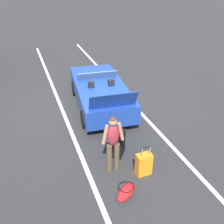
{
  "coord_description": "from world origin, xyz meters",
  "views": [
    {
      "loc": [
        -8.39,
        2.62,
        4.8
      ],
      "look_at": [
        -1.79,
        0.19,
        0.75
      ],
      "focal_mm": 41.31,
      "sensor_mm": 36.0,
      "label": 1
    }
  ],
  "objects_px": {
    "suitcase_medium_bright": "(144,164)",
    "traveler_person": "(113,141)",
    "duffel_bag": "(126,192)",
    "suitcase_large_black": "(118,144)",
    "convertible_car": "(99,90)"
  },
  "relations": [
    {
      "from": "duffel_bag",
      "to": "convertible_car",
      "type": "bearing_deg",
      "value": -10.26
    },
    {
      "from": "convertible_car",
      "to": "suitcase_large_black",
      "type": "xyz_separation_m",
      "value": [
        -3.12,
        0.43,
        -0.22
      ]
    },
    {
      "from": "convertible_car",
      "to": "suitcase_medium_bright",
      "type": "relative_size",
      "value": 4.73
    },
    {
      "from": "duffel_bag",
      "to": "traveler_person",
      "type": "distance_m",
      "value": 1.25
    },
    {
      "from": "convertible_car",
      "to": "suitcase_large_black",
      "type": "relative_size",
      "value": 5.86
    },
    {
      "from": "suitcase_large_black",
      "to": "convertible_car",
      "type": "bearing_deg",
      "value": -60.03
    },
    {
      "from": "suitcase_large_black",
      "to": "suitcase_medium_bright",
      "type": "bearing_deg",
      "value": 146.0
    },
    {
      "from": "suitcase_large_black",
      "to": "duffel_bag",
      "type": "height_order",
      "value": "suitcase_large_black"
    },
    {
      "from": "traveler_person",
      "to": "suitcase_medium_bright",
      "type": "bearing_deg",
      "value": -119.48
    },
    {
      "from": "suitcase_medium_bright",
      "to": "duffel_bag",
      "type": "xyz_separation_m",
      "value": [
        -0.57,
        0.73,
        -0.15
      ]
    },
    {
      "from": "convertible_car",
      "to": "traveler_person",
      "type": "height_order",
      "value": "traveler_person"
    },
    {
      "from": "duffel_bag",
      "to": "traveler_person",
      "type": "relative_size",
      "value": 0.42
    },
    {
      "from": "suitcase_large_black",
      "to": "suitcase_medium_bright",
      "type": "relative_size",
      "value": 0.81
    },
    {
      "from": "suitcase_medium_bright",
      "to": "traveler_person",
      "type": "relative_size",
      "value": 0.56
    },
    {
      "from": "traveler_person",
      "to": "duffel_bag",
      "type": "bearing_deg",
      "value": 179.15
    }
  ]
}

